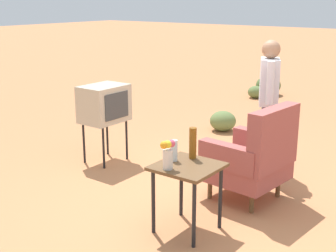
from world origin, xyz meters
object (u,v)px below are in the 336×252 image
object	(u,v)px
armchair	(254,156)
bottle_tall_amber	(193,143)
bottle_short_clear	(174,151)
tv_on_stand	(104,104)
flower_vase	(168,153)
person_standing	(268,98)
side_table	(187,175)

from	to	relation	value
armchair	bottle_tall_amber	world-z (taller)	armchair
bottle_tall_amber	bottle_short_clear	bearing A→B (deg)	-31.24
tv_on_stand	flower_vase	size ratio (longest dim) A/B	3.89
person_standing	flower_vase	size ratio (longest dim) A/B	6.19
bottle_tall_amber	flower_vase	bearing A→B (deg)	-2.53
side_table	bottle_short_clear	size ratio (longest dim) A/B	3.26
person_standing	bottle_tall_amber	xyz separation A→B (m)	(1.71, 0.03, -0.14)
armchair	bottle_short_clear	bearing A→B (deg)	-20.23
tv_on_stand	bottle_short_clear	world-z (taller)	tv_on_stand
bottle_tall_amber	flower_vase	world-z (taller)	bottle_tall_amber
person_standing	bottle_tall_amber	distance (m)	1.71
flower_vase	bottle_tall_amber	bearing A→B (deg)	177.47
armchair	bottle_tall_amber	xyz separation A→B (m)	(0.79, -0.25, 0.30)
side_table	bottle_short_clear	xyz separation A→B (m)	(-0.02, -0.17, 0.20)
bottle_tall_amber	person_standing	bearing A→B (deg)	-179.06
armchair	bottle_short_clear	world-z (taller)	armchair
side_table	bottle_short_clear	distance (m)	0.26
bottle_short_clear	bottle_tall_amber	distance (m)	0.20
side_table	bottle_tall_amber	size ratio (longest dim) A/B	2.17
tv_on_stand	bottle_short_clear	bearing A→B (deg)	62.64
armchair	bottle_short_clear	xyz separation A→B (m)	(0.96, -0.35, 0.25)
bottle_short_clear	bottle_tall_amber	size ratio (longest dim) A/B	0.67
side_table	bottle_short_clear	world-z (taller)	bottle_short_clear
armchair	bottle_tall_amber	size ratio (longest dim) A/B	3.53
side_table	tv_on_stand	bearing A→B (deg)	-115.85
flower_vase	side_table	bearing A→B (deg)	155.53
tv_on_stand	person_standing	bearing A→B (deg)	116.81
bottle_short_clear	armchair	bearing A→B (deg)	159.77
bottle_short_clear	flower_vase	bearing A→B (deg)	21.44
bottle_tall_amber	tv_on_stand	bearing A→B (deg)	-112.01
side_table	flower_vase	size ratio (longest dim) A/B	2.46
side_table	flower_vase	xyz separation A→B (m)	(0.19, -0.09, 0.25)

